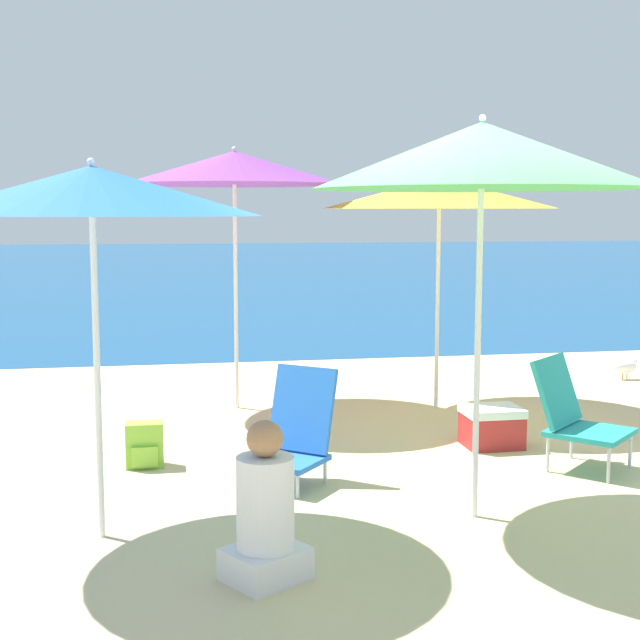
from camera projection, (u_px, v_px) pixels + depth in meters
name	position (u px, v px, depth m)	size (l,w,h in m)	color
ground_plane	(488.00, 502.00, 5.51)	(60.00, 60.00, 0.00)	#D1BA89
sea_water	(219.00, 264.00, 30.34)	(60.00, 40.00, 0.01)	navy
beach_umbrella_blue	(92.00, 191.00, 4.70)	(1.81, 1.81, 2.07)	white
beach_umbrella_yellow	(439.00, 193.00, 7.90)	(2.07, 2.07, 2.13)	white
beach_umbrella_green	(482.00, 156.00, 5.00)	(1.93, 1.93, 2.33)	white
beach_umbrella_purple	(234.00, 168.00, 7.89)	(1.96, 1.96, 2.36)	white
beach_chair_teal	(574.00, 413.00, 6.22)	(0.78, 0.79, 0.77)	silver
beach_chair_blue	(295.00, 431.00, 5.89)	(0.68, 0.69, 0.76)	silver
person_seated_near	(265.00, 515.00, 4.31)	(0.48, 0.46, 0.80)	silver
backpack_lime	(145.00, 445.00, 6.26)	(0.26, 0.20, 0.32)	#8ECC3D
cooler_box	(492.00, 427.00, 6.80)	(0.43, 0.37, 0.31)	#B72828
seagull	(626.00, 367.00, 9.51)	(0.27, 0.11, 0.23)	gold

